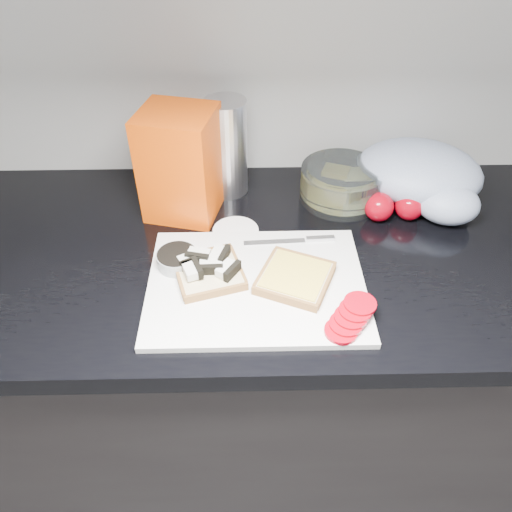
{
  "coord_description": "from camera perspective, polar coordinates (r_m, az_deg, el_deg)",
  "views": [
    {
      "loc": [
        -0.13,
        0.42,
        1.56
      ],
      "look_at": [
        -0.12,
        1.11,
        0.95
      ],
      "focal_mm": 35.0,
      "sensor_mm": 36.0,
      "label": 1
    }
  ],
  "objects": [
    {
      "name": "whole_tomatoes",
      "position": [
        1.11,
        15.53,
        5.49
      ],
      "size": [
        0.13,
        0.07,
        0.06
      ],
      "rotation": [
        0.0,
        0.0,
        0.37
      ],
      "color": "#A20312",
      "rests_on": "countertop"
    },
    {
      "name": "glass_bowl",
      "position": [
        1.15,
        9.73,
        8.12
      ],
      "size": [
        0.19,
        0.19,
        0.08
      ],
      "rotation": [
        0.0,
        0.0,
        -0.36
      ],
      "color": "silver",
      "rests_on": "countertop"
    },
    {
      "name": "tomato_slices",
      "position": [
        0.86,
        10.76,
        -6.89
      ],
      "size": [
        0.11,
        0.12,
        0.02
      ],
      "rotation": [
        0.0,
        0.0,
        0.41
      ],
      "color": "#A20312",
      "rests_on": "cutting_board"
    },
    {
      "name": "steel_canister",
      "position": [
        1.13,
        -3.39,
        12.23
      ],
      "size": [
        0.09,
        0.09,
        0.22
      ],
      "primitive_type": "cylinder",
      "color": "silver",
      "rests_on": "countertop"
    },
    {
      "name": "bread_right",
      "position": [
        0.92,
        4.48,
        -2.5
      ],
      "size": [
        0.17,
        0.17,
        0.02
      ],
      "rotation": [
        0.0,
        0.0,
        -0.41
      ],
      "color": "#CBBF8F",
      "rests_on": "cutting_board"
    },
    {
      "name": "grocery_bag",
      "position": [
        1.18,
        18.47,
        8.64
      ],
      "size": [
        0.33,
        0.32,
        0.12
      ],
      "rotation": [
        0.0,
        0.0,
        -0.31
      ],
      "color": "silver",
      "rests_on": "countertop"
    },
    {
      "name": "cutting_board",
      "position": [
        0.93,
        0.04,
        -3.27
      ],
      "size": [
        0.4,
        0.3,
        0.01
      ],
      "primitive_type": "cube",
      "color": "white",
      "rests_on": "countertop"
    },
    {
      "name": "knife",
      "position": [
        1.01,
        5.16,
        1.83
      ],
      "size": [
        0.19,
        0.02,
        0.01
      ],
      "rotation": [
        0.0,
        0.0,
        0.05
      ],
      "color": "silver",
      "rests_on": "cutting_board"
    },
    {
      "name": "base_cabinet",
      "position": [
        1.38,
        4.94,
        -13.79
      ],
      "size": [
        3.5,
        0.6,
        0.86
      ],
      "primitive_type": "cube",
      "color": "black",
      "rests_on": "ground"
    },
    {
      "name": "countertop",
      "position": [
        1.04,
        6.34,
        0.52
      ],
      "size": [
        3.5,
        0.64,
        0.04
      ],
      "primitive_type": "cube",
      "color": "black",
      "rests_on": "base_cabinet"
    },
    {
      "name": "bread_bag",
      "position": [
        1.07,
        -8.59,
        10.34
      ],
      "size": [
        0.18,
        0.17,
        0.23
      ],
      "primitive_type": "cube",
      "rotation": [
        0.0,
        0.0,
        -0.24
      ],
      "color": "#F04904",
      "rests_on": "countertop"
    },
    {
      "name": "seed_tub",
      "position": [
        0.96,
        -8.96,
        -0.51
      ],
      "size": [
        0.08,
        0.08,
        0.04
      ],
      "color": "#9DA2A3",
      "rests_on": "countertop"
    },
    {
      "name": "bread_left",
      "position": [
        0.93,
        -5.47,
        -1.61
      ],
      "size": [
        0.15,
        0.15,
        0.04
      ],
      "rotation": [
        0.0,
        0.0,
        0.29
      ],
      "color": "#CBBF8F",
      "rests_on": "cutting_board"
    },
    {
      "name": "tub_lid",
      "position": [
        1.05,
        -2.35,
        2.87
      ],
      "size": [
        0.11,
        0.11,
        0.01
      ],
      "primitive_type": "cylinder",
      "rotation": [
        0.0,
        0.0,
        0.12
      ],
      "color": "white",
      "rests_on": "countertop"
    }
  ]
}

